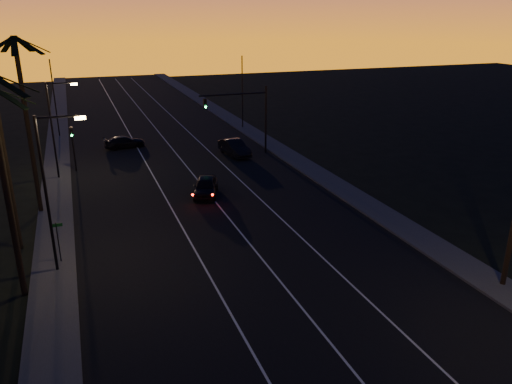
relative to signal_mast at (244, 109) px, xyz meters
name	(u,v)px	position (x,y,z in m)	size (l,w,h in m)	color
road	(202,193)	(-7.14, -9.99, -4.78)	(20.00, 170.00, 0.01)	black
sidewalk_left	(56,210)	(-18.34, -9.99, -4.70)	(2.40, 170.00, 0.16)	#323230
sidewalk_right	(324,177)	(4.06, -9.99, -4.70)	(2.40, 170.00, 0.16)	#323230
lane_stripe_left	(165,197)	(-10.14, -9.99, -4.76)	(0.12, 160.00, 0.01)	silver
lane_stripe_mid	(208,192)	(-6.64, -9.99, -4.76)	(0.12, 160.00, 0.01)	silver
lane_stripe_right	(248,187)	(-3.14, -9.99, -4.76)	(0.12, 160.00, 0.01)	silver
palm_near	(2,165)	(-19.74, -21.99, 2.29)	(4.25, 4.16, 11.53)	black
palm_mid	(4,152)	(-20.34, -15.99, 1.47)	(4.25, 4.16, 10.03)	black
palm_far	(25,110)	(-19.34, -9.99, 2.83)	(4.25, 4.16, 12.53)	black
streetlight_left_near	(50,183)	(-17.84, -19.99, 0.54)	(2.55, 0.26, 9.00)	black
streetlight_left_far	(55,123)	(-17.82, -1.99, 0.28)	(2.55, 0.26, 8.50)	black
street_sign	(58,238)	(-17.94, -18.99, -3.13)	(0.70, 0.06, 2.60)	black
signal_mast	(244,109)	(0.00, 0.00, 0.00)	(7.10, 0.41, 7.00)	black
signal_post	(73,141)	(-16.64, -0.01, -1.89)	(0.28, 0.37, 4.20)	black
far_pole_left	(55,99)	(-18.14, 15.01, -0.28)	(0.14, 0.14, 9.00)	black
far_pole_right	(242,93)	(3.86, 12.01, -0.28)	(0.14, 0.14, 9.00)	black
lead_car	(206,186)	(-6.93, -10.61, -4.02)	(3.26, 5.17, 1.50)	black
right_car	(234,148)	(-1.06, 0.09, -3.97)	(2.32, 5.04, 1.60)	black
cross_car	(125,142)	(-11.39, 7.10, -4.13)	(4.63, 2.46, 1.28)	black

